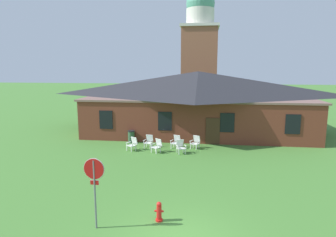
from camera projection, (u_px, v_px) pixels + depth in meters
name	position (u px, v px, depth m)	size (l,w,h in m)	color
brick_building	(198.00, 101.00, 27.53)	(20.10, 10.40, 5.60)	brown
dome_tower	(200.00, 54.00, 40.83)	(5.18, 5.18, 17.34)	#93563D
stop_sign	(94.00, 179.00, 10.66)	(0.81, 0.09, 2.72)	slate
lawn_chair_by_porch	(133.00, 144.00, 21.22)	(0.83, 0.86, 0.96)	silver
lawn_chair_near_door	(149.00, 141.00, 21.97)	(0.71, 0.75, 0.96)	white
lawn_chair_left_end	(157.00, 145.00, 20.73)	(0.84, 0.87, 0.96)	silver
lawn_chair_middle	(176.00, 141.00, 21.86)	(0.78, 0.82, 0.96)	white
lawn_chair_right_end	(181.00, 146.00, 20.49)	(0.79, 0.83, 0.96)	silver
lawn_chair_far_side	(196.00, 142.00, 21.74)	(0.80, 0.84, 0.96)	silver
fire_hydrant	(159.00, 212.00, 11.43)	(0.36, 0.28, 0.79)	red
trash_bin	(131.00, 137.00, 23.42)	(0.56, 0.56, 0.98)	#335638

